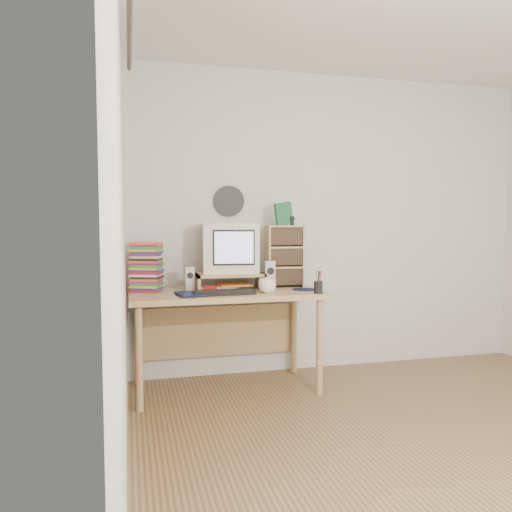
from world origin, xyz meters
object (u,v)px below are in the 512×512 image
cd_rack (285,256)px  diary (178,293)px  keyboard (224,293)px  dvd_stack (146,272)px  desk (224,307)px  crt_monitor (230,248)px  mug (267,286)px

cd_rack → diary: bearing=-157.5°
keyboard → dvd_stack: size_ratio=1.46×
keyboard → dvd_stack: bearing=149.9°
cd_rack → diary: (-0.87, -0.30, -0.22)m
dvd_stack → diary: size_ratio=1.39×
cd_rack → desk: bearing=-170.4°
dvd_stack → diary: (0.20, -0.28, -0.13)m
keyboard → diary: bearing=177.1°
crt_monitor → dvd_stack: bearing=-167.8°
keyboard → dvd_stack: (-0.53, 0.29, 0.13)m
diary → keyboard: bearing=-10.4°
crt_monitor → diary: bearing=-135.2°
crt_monitor → dvd_stack: 0.66m
keyboard → dvd_stack: 0.61m
desk → crt_monitor: size_ratio=3.49×
desk → mug: mug is taller
crt_monitor → dvd_stack: crt_monitor is taller
cd_rack → diary: 0.95m
desk → diary: (-0.37, -0.25, 0.16)m
desk → crt_monitor: bearing=52.9°
dvd_stack → cd_rack: (1.07, 0.02, 0.09)m
crt_monitor → cd_rack: crt_monitor is taller
diary → crt_monitor: bearing=28.7°
mug → diary: size_ratio=0.60×
crt_monitor → diary: 0.62m
crt_monitor → mug: 0.47m
crt_monitor → cd_rack: (0.43, -0.03, -0.07)m
desk → mug: (0.27, -0.25, 0.19)m
desk → keyboard: 0.30m
dvd_stack → mug: bearing=1.8°
cd_rack → mug: size_ratio=3.78×
desk → dvd_stack: size_ratio=4.69×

